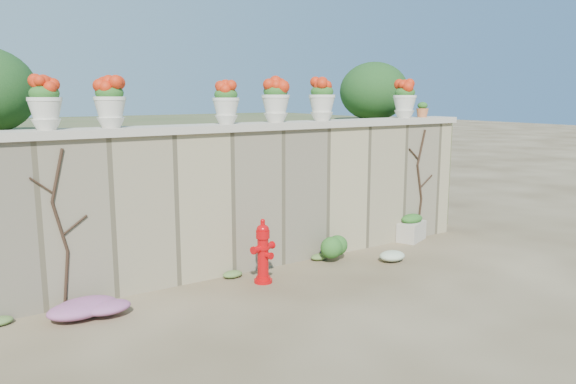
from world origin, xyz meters
TOP-DOWN VIEW (x-y plane):
  - ground at (0.00, 0.00)m, footprint 80.00×80.00m
  - stone_wall at (0.00, 1.80)m, footprint 8.00×0.40m
  - wall_cap at (0.00, 1.80)m, footprint 8.10×0.52m
  - raised_fill at (0.00, 5.00)m, footprint 9.00×6.00m
  - back_shrub_right at (3.40, 3.00)m, footprint 1.30×1.30m
  - vine_left at (-2.67, 1.58)m, footprint 0.60×0.04m
  - vine_right at (3.23, 1.58)m, footprint 0.60×0.04m
  - fire_hydrant at (-0.25, 1.10)m, footprint 0.38×0.27m
  - planter_box at (3.02, 1.54)m, footprint 0.64×0.51m
  - green_shrub at (1.17, 1.33)m, footprint 0.55×0.50m
  - magenta_clump at (-2.52, 1.15)m, footprint 0.99×0.66m
  - white_flowers at (1.85, 0.87)m, footprint 0.54×0.43m
  - urn_pot_0 at (-2.71, 1.80)m, footprint 0.38×0.38m
  - urn_pot_1 at (-1.97, 1.80)m, footprint 0.39×0.39m
  - urn_pot_2 at (-0.39, 1.80)m, footprint 0.37×0.37m
  - urn_pot_3 at (0.41, 1.80)m, footprint 0.41×0.41m
  - urn_pot_4 at (1.25, 1.80)m, footprint 0.41×0.41m
  - urn_pot_5 at (3.01, 1.80)m, footprint 0.39×0.39m
  - terracotta_pot at (3.45, 1.80)m, footprint 0.21×0.21m

SIDE VIEW (x-z plane):
  - ground at x=0.00m, z-range 0.00..0.00m
  - white_flowers at x=1.85m, z-range 0.00..0.19m
  - magenta_clump at x=-2.52m, z-range 0.00..0.26m
  - planter_box at x=3.02m, z-range -0.02..0.45m
  - green_shrub at x=1.17m, z-range 0.00..0.52m
  - fire_hydrant at x=-0.25m, z-range 0.00..0.87m
  - vine_left at x=-2.67m, z-range 0.04..1.94m
  - vine_right at x=3.23m, z-range 0.04..1.94m
  - stone_wall at x=0.00m, z-range 0.00..2.00m
  - raised_fill at x=0.00m, z-range 0.00..2.00m
  - wall_cap at x=0.00m, z-range 2.00..2.10m
  - terracotta_pot at x=3.45m, z-range 2.09..2.35m
  - urn_pot_2 at x=-0.39m, z-range 2.10..2.67m
  - urn_pot_0 at x=-2.71m, z-range 2.10..2.70m
  - urn_pot_1 at x=-1.97m, z-range 2.10..2.70m
  - urn_pot_5 at x=3.01m, z-range 2.10..2.71m
  - urn_pot_4 at x=1.25m, z-range 2.10..2.73m
  - urn_pot_3 at x=0.41m, z-range 2.10..2.73m
  - back_shrub_right at x=3.40m, z-range 2.00..3.10m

